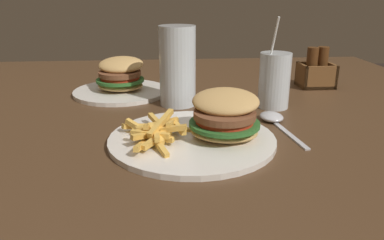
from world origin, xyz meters
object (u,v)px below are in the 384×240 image
(meal_plate_near, at_px, (206,128))
(spoon, at_px, (273,118))
(condiment_caddy, at_px, (316,73))
(meal_plate_far, at_px, (121,81))
(juice_glass, at_px, (274,82))
(beer_glass, at_px, (178,69))

(meal_plate_near, xyz_separation_m, spoon, (0.15, 0.10, -0.02))
(condiment_caddy, bearing_deg, meal_plate_far, -177.54)
(spoon, height_order, meal_plate_far, meal_plate_far)
(spoon, distance_m, meal_plate_far, 0.42)
(meal_plate_near, relative_size, spoon, 1.59)
(meal_plate_near, relative_size, meal_plate_far, 1.22)
(spoon, distance_m, condiment_caddy, 0.35)
(meal_plate_near, relative_size, juice_glass, 1.45)
(condiment_caddy, bearing_deg, juice_glass, -134.46)
(meal_plate_near, height_order, spoon, meal_plate_near)
(meal_plate_near, bearing_deg, juice_glass, 47.27)
(meal_plate_near, distance_m, juice_glass, 0.27)
(meal_plate_near, bearing_deg, beer_glass, 99.15)
(beer_glass, bearing_deg, spoon, -36.78)
(juice_glass, bearing_deg, meal_plate_far, 157.14)
(beer_glass, height_order, condiment_caddy, beer_glass)
(beer_glass, height_order, spoon, beer_glass)
(juice_glass, height_order, condiment_caddy, juice_glass)
(meal_plate_far, bearing_deg, spoon, -37.09)
(meal_plate_near, bearing_deg, meal_plate_far, 117.67)
(meal_plate_near, distance_m, condiment_caddy, 0.52)
(meal_plate_far, xyz_separation_m, condiment_caddy, (0.54, 0.02, 0.01))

